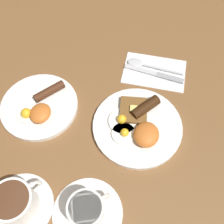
# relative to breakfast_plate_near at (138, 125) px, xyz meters

# --- Properties ---
(ground_plane) EXTENTS (3.00, 3.00, 0.00)m
(ground_plane) POSITION_rel_breakfast_plate_near_xyz_m (-0.00, 0.00, -0.01)
(ground_plane) COLOR brown
(breakfast_plate_near) EXTENTS (0.25, 0.25, 0.05)m
(breakfast_plate_near) POSITION_rel_breakfast_plate_near_xyz_m (0.00, 0.00, 0.00)
(breakfast_plate_near) COLOR white
(breakfast_plate_near) RESTS_ON ground_plane
(breakfast_plate_far) EXTENTS (0.22, 0.22, 0.04)m
(breakfast_plate_far) POSITION_rel_breakfast_plate_near_xyz_m (-0.01, 0.29, -0.00)
(breakfast_plate_far) COLOR white
(breakfast_plate_far) RESTS_ON ground_plane
(teacup_near) EXTENTS (0.17, 0.17, 0.07)m
(teacup_near) POSITION_rel_breakfast_plate_near_xyz_m (-0.25, 0.06, 0.02)
(teacup_near) COLOR white
(teacup_near) RESTS_ON ground_plane
(teacup_far) EXTENTS (0.16, 0.16, 0.08)m
(teacup_far) POSITION_rel_breakfast_plate_near_xyz_m (-0.28, 0.22, 0.02)
(teacup_far) COLOR white
(teacup_far) RESTS_ON ground_plane
(napkin) EXTENTS (0.14, 0.20, 0.01)m
(napkin) POSITION_rel_breakfast_plate_near_xyz_m (0.21, -0.01, -0.01)
(napkin) COLOR white
(napkin) RESTS_ON ground_plane
(knife) EXTENTS (0.03, 0.19, 0.01)m
(knife) POSITION_rel_breakfast_plate_near_xyz_m (0.20, -0.02, -0.01)
(knife) COLOR silver
(knife) RESTS_ON napkin
(spoon) EXTENTS (0.04, 0.18, 0.01)m
(spoon) POSITION_rel_breakfast_plate_near_xyz_m (0.22, 0.04, -0.01)
(spoon) COLOR silver
(spoon) RESTS_ON napkin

